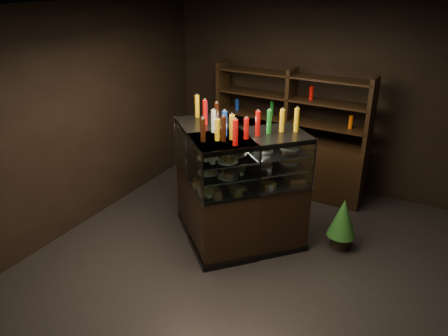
% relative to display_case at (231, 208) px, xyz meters
% --- Properties ---
extents(ground, '(5.00, 5.00, 0.00)m').
position_rel_display_case_xyz_m(ground, '(0.38, -0.18, -0.51)').
color(ground, black).
rests_on(ground, ground).
extents(room_shell, '(5.02, 5.02, 3.01)m').
position_rel_display_case_xyz_m(room_shell, '(0.38, -0.18, 1.43)').
color(room_shell, black).
rests_on(room_shell, ground).
extents(display_case, '(1.99, 1.52, 1.55)m').
position_rel_display_case_xyz_m(display_case, '(0.00, 0.00, 0.00)').
color(display_case, black).
rests_on(display_case, ground).
extents(food_display, '(1.54, 1.04, 0.47)m').
position_rel_display_case_xyz_m(food_display, '(0.00, -0.00, 0.67)').
color(food_display, '#B59341').
rests_on(food_display, display_case).
extents(bottles_top, '(1.36, 0.90, 0.30)m').
position_rel_display_case_xyz_m(bottles_top, '(-0.00, 0.00, 1.17)').
color(bottles_top, '#0F38B2').
rests_on(bottles_top, display_case).
extents(potted_conifer, '(0.37, 0.37, 0.79)m').
position_rel_display_case_xyz_m(potted_conifer, '(1.32, 0.56, -0.06)').
color(potted_conifer, black).
rests_on(potted_conifer, ground).
extents(back_shelving, '(2.52, 0.55, 2.00)m').
position_rel_display_case_xyz_m(back_shelving, '(0.07, 1.87, 0.09)').
color(back_shelving, black).
rests_on(back_shelving, ground).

